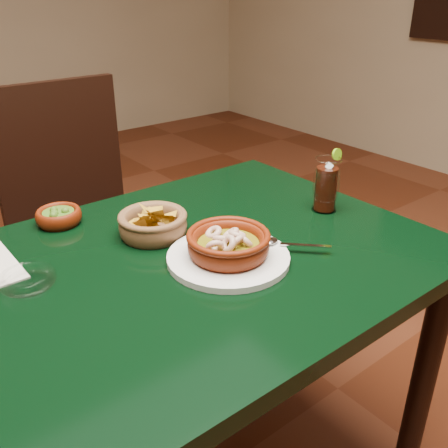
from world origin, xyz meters
TOP-DOWN VIEW (x-y plane):
  - dining_table at (0.00, 0.00)m, footprint 1.20×0.80m
  - dining_chair at (0.11, 0.72)m, footprint 0.47×0.47m
  - shrimp_plate at (0.11, -0.07)m, footprint 0.33×0.26m
  - chip_basket at (0.05, 0.13)m, footprint 0.19×0.19m
  - guacamole_ramekin at (-0.10, 0.33)m, footprint 0.13×0.13m
  - cola_drink at (0.47, -0.02)m, footprint 0.14×0.14m
  - glass_ashtray at (-0.25, 0.10)m, footprint 0.12×0.12m

SIDE VIEW (x-z plane):
  - dining_chair at x=0.11m, z-range 0.05..1.05m
  - dining_table at x=0.00m, z-range 0.28..1.03m
  - glass_ashtray at x=-0.25m, z-range 0.75..0.78m
  - guacamole_ramekin at x=-0.10m, z-range 0.75..0.79m
  - chip_basket at x=0.05m, z-range 0.73..0.83m
  - shrimp_plate at x=0.11m, z-range 0.74..0.82m
  - cola_drink at x=0.47m, z-range 0.74..0.90m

